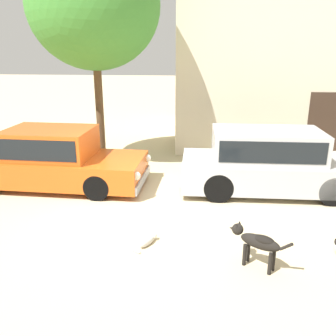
# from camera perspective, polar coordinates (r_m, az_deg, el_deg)

# --- Properties ---
(ground_plane) EXTENTS (80.00, 80.00, 0.00)m
(ground_plane) POSITION_cam_1_polar(r_m,az_deg,el_deg) (8.00, -4.24, -6.46)
(ground_plane) COLOR #CCB78E
(parked_sedan_nearest) EXTENTS (4.75, 1.94, 1.47)m
(parked_sedan_nearest) POSITION_cam_1_polar(r_m,az_deg,el_deg) (9.55, -17.75, 1.50)
(parked_sedan_nearest) COLOR #D15619
(parked_sedan_nearest) RESTS_ON ground_plane
(parked_sedan_second) EXTENTS (4.39, 1.73, 1.53)m
(parked_sedan_second) POSITION_cam_1_polar(r_m,az_deg,el_deg) (9.02, 15.57, 1.17)
(parked_sedan_second) COLOR #B2B5BA
(parked_sedan_second) RESTS_ON ground_plane
(stray_dog_spotted) EXTENTS (0.94, 0.62, 0.69)m
(stray_dog_spotted) POSITION_cam_1_polar(r_m,az_deg,el_deg) (6.00, 13.86, -11.15)
(stray_dog_spotted) COLOR black
(stray_dog_spotted) RESTS_ON ground_plane
(stray_cat) EXTENTS (0.43, 0.57, 0.15)m
(stray_cat) POSITION_cam_1_polar(r_m,az_deg,el_deg) (6.62, -3.28, -11.46)
(stray_cat) COLOR beige
(stray_cat) RESTS_ON ground_plane
(acacia_tree_left) EXTENTS (3.60, 3.24, 6.17)m
(acacia_tree_left) POSITION_cam_1_polar(r_m,az_deg,el_deg) (10.77, -11.70, 23.88)
(acacia_tree_left) COLOR brown
(acacia_tree_left) RESTS_ON ground_plane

